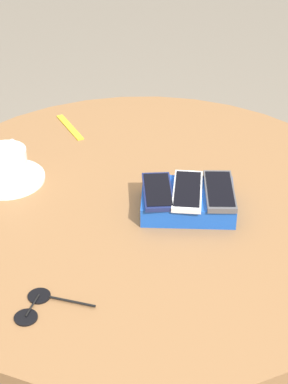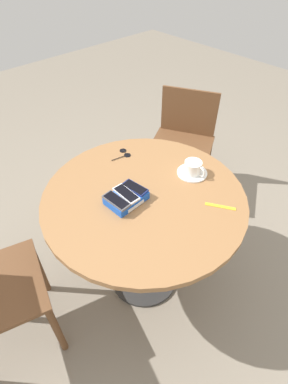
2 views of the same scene
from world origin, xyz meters
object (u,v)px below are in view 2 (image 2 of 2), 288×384
phone_white (126,194)px  coffee_cup (193,167)px  round_table (144,212)px  chair_near_window (182,143)px  lanyard_strap (220,206)px  phone_gray (116,201)px  phone_box (126,198)px  saucer (192,173)px  phone_navy (135,188)px  sunglasses (124,153)px

phone_white → coffee_cup: bearing=-12.4°
round_table → phone_white: size_ratio=7.09×
chair_near_window → lanyard_strap: bearing=-129.6°
phone_gray → chair_near_window: bearing=23.4°
round_table → phone_box: bearing=163.7°
lanyard_strap → saucer: bearing=70.0°
lanyard_strap → chair_near_window: chair_near_window is taller
phone_gray → phone_white: 0.06m
coffee_cup → lanyard_strap: size_ratio=0.88×
saucer → round_table: bearing=169.8°
phone_navy → lanyard_strap: (0.24, -0.34, -0.04)m
round_table → phone_gray: phone_gray is taller
phone_navy → round_table: bearing=-48.2°
phone_white → phone_navy: phone_white is taller
lanyard_strap → chair_near_window: bearing=50.4°
lanyard_strap → chair_near_window: size_ratio=0.18×
phone_box → round_table: bearing=-16.3°
round_table → chair_near_window: bearing=28.4°
phone_box → coffee_cup: (0.39, -0.08, 0.02)m
phone_navy → coffee_cup: size_ratio=1.09×
round_table → phone_gray: bearing=170.9°
coffee_cup → lanyard_strap: (-0.09, -0.25, -0.04)m
phone_gray → phone_white: (0.06, 0.00, -0.00)m
phone_box → chair_near_window: (0.92, 0.42, -0.32)m
saucer → lanyard_strap: saucer is taller
phone_white → phone_gray: bearing=-176.3°
lanyard_strap → sunglasses: size_ratio=1.10×
phone_gray → coffee_cup: size_ratio=1.14×
phone_gray → chair_near_window: size_ratio=0.17×
coffee_cup → sunglasses: coffee_cup is taller
chair_near_window → coffee_cup: bearing=-136.5°
phone_box → sunglasses: bearing=51.1°
round_table → sunglasses: (0.15, 0.33, 0.12)m
round_table → lanyard_strap: size_ratio=7.04×
round_table → phone_box: (-0.09, 0.03, 0.14)m
phone_gray → coffee_cup: (0.45, -0.08, -0.00)m
phone_navy → saucer: size_ratio=0.85×
phone_navy → sunglasses: 0.35m
round_table → phone_navy: bearing=131.8°
round_table → phone_box: size_ratio=5.31×
phone_box → chair_near_window: 1.06m
phone_white → phone_navy: 0.06m
sunglasses → chair_near_window: chair_near_window is taller
chair_near_window → phone_box: bearing=-155.4°
round_table → saucer: bearing=-10.2°
phone_white → phone_navy: bearing=4.8°
sunglasses → chair_near_window: (0.68, 0.12, -0.30)m
saucer → sunglasses: 0.41m
saucer → phone_box: bearing=168.3°
phone_white → round_table: bearing=-17.8°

